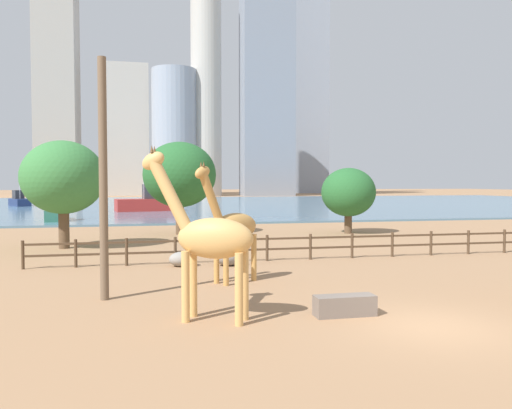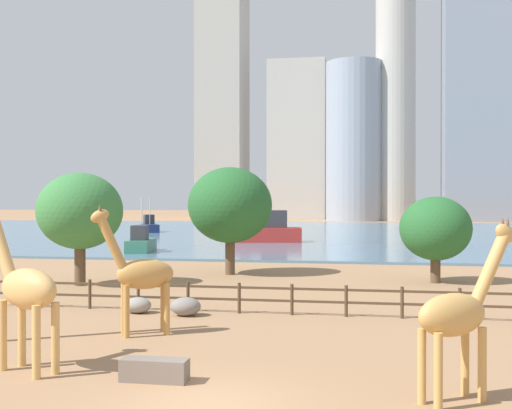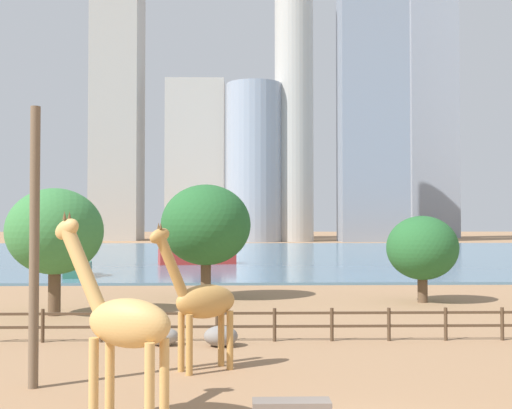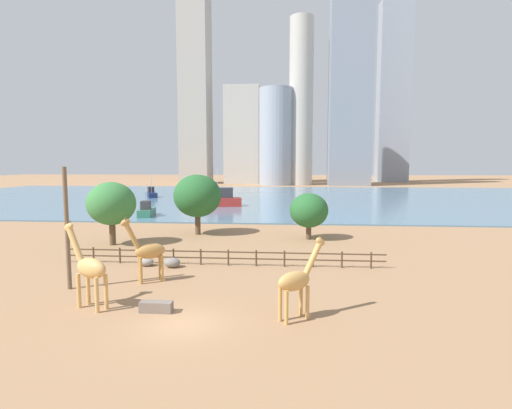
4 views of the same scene
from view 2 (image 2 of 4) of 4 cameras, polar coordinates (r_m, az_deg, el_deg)
The scene contains 20 objects.
ground_plane at distance 94.94m, azimuth 7.74°, elevation -2.52°, with size 400.00×400.00×0.00m, color #9E7551.
harbor_water at distance 91.94m, azimuth 7.67°, elevation -2.56°, with size 180.00×86.00×0.20m, color slate.
giraffe_tall at distance 19.36m, azimuth -19.89°, elevation -6.99°, with size 3.31×2.00×4.96m.
giraffe_companion at distance 16.28m, azimuth 17.52°, elevation -9.27°, with size 2.83×2.33×4.39m.
giraffe_young at distance 23.39m, azimuth -10.23°, elevation -6.08°, with size 2.88×2.03×4.68m.
boulder_near_fence at distance 27.21m, azimuth -6.27°, elevation -9.00°, with size 1.28×1.04×0.78m, color gray.
boulder_by_pole at distance 28.14m, azimuth -10.46°, elevation -8.79°, with size 1.16×0.91×0.68m, color gray.
feeding_trough at distance 17.83m, azimuth -9.01°, elevation -14.33°, with size 1.80×0.60×0.60m, color #72665B.
enclosure_fence at distance 27.35m, azimuth 1.52°, elevation -8.16°, with size 26.12×0.14×1.30m.
tree_left_large at distance 41.57m, azimuth -2.33°, elevation -0.08°, with size 5.47×5.47×6.97m.
tree_center_broad at distance 38.83m, azimuth 15.67°, elevation -2.09°, with size 4.15×4.15×5.04m.
tree_right_tall at distance 37.58m, azimuth -15.38°, elevation -0.59°, with size 4.82×4.82×6.39m.
boat_ferry at distance 70.69m, azimuth 0.94°, elevation -2.39°, with size 8.39×4.44×7.17m.
boat_sailboat at distance 94.23m, azimuth -9.45°, elevation -1.90°, with size 4.44×6.03×5.15m.
boat_tug at distance 58.46m, azimuth -10.20°, elevation -3.35°, with size 2.85×5.68×4.89m.
skyline_tower_needle at distance 152.06m, azimuth 8.74°, elevation 5.54°, with size 13.20×13.20×36.93m, color #939EAD.
skyline_block_central at distance 156.91m, azimuth 19.21°, elevation 14.01°, with size 15.52×9.29×83.65m, color gray.
skyline_tower_glass at distance 170.63m, azimuth -2.97°, elevation 12.15°, with size 11.67×13.73×79.17m, color #ADA89E.
skyline_block_left at distance 154.79m, azimuth 12.30°, elevation 10.34°, with size 9.14×9.14×63.16m, color #B7B2A8.
skyline_block_right at distance 163.80m, azimuth 3.70°, elevation 5.71°, with size 14.48×8.86×40.03m, color #B7B2A8.
Camera 2 is at (3.76, -14.74, 4.83)m, focal length 45.00 mm.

